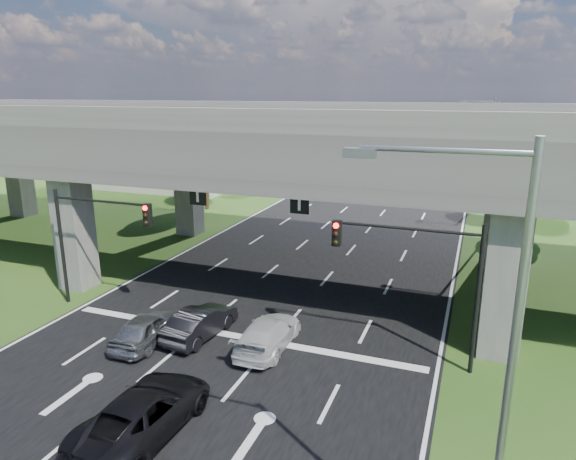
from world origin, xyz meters
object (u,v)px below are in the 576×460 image
Objects in this scene: car_white at (268,334)px; car_dark at (200,322)px; streetlight_near at (488,359)px; car_trailing at (144,412)px; streetlight_beyond at (487,141)px; signal_right at (420,266)px; car_silver at (147,329)px; streetlight_far at (487,161)px; signal_left at (93,229)px.

car_dark is at bearing 0.42° from car_white.
streetlight_near reaches higher than car_trailing.
signal_right is at bearing -93.61° from streetlight_beyond.
car_white is at bearing 132.67° from streetlight_near.
streetlight_near is 1.90× the size of car_trailing.
streetlight_beyond is 2.49× the size of car_silver.
streetlight_near is at bearing 147.18° from car_silver.
streetlight_near is at bearing -90.00° from streetlight_far.
streetlight_near reaches higher than signal_right.
signal_left is 1.49× the size of car_silver.
streetlight_near is at bearing -77.12° from signal_right.
streetlight_far is at bearing 83.53° from signal_right.
signal_right is 20.25m from streetlight_far.
signal_right reaches higher than car_white.
signal_left is at bearing 150.98° from streetlight_near.
streetlight_near is at bearing -90.00° from streetlight_beyond.
streetlight_beyond is at bearing -102.30° from car_dark.
streetlight_beyond reaches higher than signal_left.
car_white is 6.79m from car_trailing.
signal_left is 7.35m from car_dark.
streetlight_beyond is (2.27, 36.06, 1.66)m from signal_right.
car_silver is 0.76× the size of car_trailing.
car_white is (5.11, 1.45, -0.03)m from car_silver.
car_dark is 0.79× the size of car_trailing.
car_silver is (-13.40, -38.45, -5.13)m from streetlight_beyond.
signal_right is 7.03m from car_white.
car_trailing is (-9.83, -27.62, -5.08)m from streetlight_far.
signal_right reaches higher than car_dark.
car_dark is at bearing -173.58° from signal_right.
car_trailing is at bearing 109.57° from car_dark.
car_dark is 0.92× the size of car_white.
signal_left is 40.30m from streetlight_beyond.
car_white is (3.23, 0.10, -0.03)m from car_dark.
streetlight_far is 26.64m from car_silver.
car_trailing is (-9.83, -43.62, -5.08)m from streetlight_beyond.
streetlight_near reaches higher than car_dark.
car_trailing is at bearing -102.69° from streetlight_beyond.
streetlight_far is at bearing -113.69° from car_dark.
car_dark is (-11.52, -21.10, -5.13)m from streetlight_far.
streetlight_far is (2.27, 20.06, 1.66)m from signal_right.
streetlight_far is (17.92, 20.06, 1.66)m from signal_left.
signal_right is at bearing -133.12° from car_trailing.
streetlight_beyond is (0.00, 46.00, 0.00)m from streetlight_near.
streetlight_far reaches higher than car_silver.
car_white is (-8.30, -21.00, -5.16)m from streetlight_far.
signal_left is 0.60× the size of streetlight_far.
car_trailing reaches higher than car_white.
streetlight_far is 2.40× the size of car_dark.
car_silver is 0.96× the size of car_dark.
signal_right is 1.14× the size of car_trailing.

